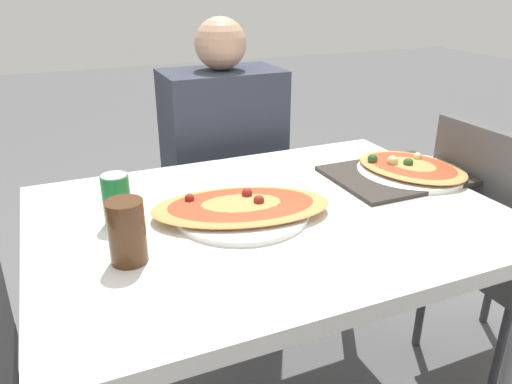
% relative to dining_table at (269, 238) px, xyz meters
% --- Properties ---
extents(dining_table, '(1.16, 0.85, 0.73)m').
position_rel_dining_table_xyz_m(dining_table, '(0.00, 0.00, 0.00)').
color(dining_table, white).
rests_on(dining_table, ground_plane).
extents(chair_far_seated, '(0.40, 0.40, 0.88)m').
position_rel_dining_table_xyz_m(chair_far_seated, '(0.11, 0.76, -0.16)').
color(chair_far_seated, '#4C4C4C').
rests_on(chair_far_seated, ground_plane).
extents(chair_side_right, '(0.40, 0.40, 0.88)m').
position_rel_dining_table_xyz_m(chair_side_right, '(0.77, -0.06, -0.16)').
color(chair_side_right, '#4C4C4C').
rests_on(chair_side_right, ground_plane).
extents(person_seated, '(0.43, 0.28, 1.15)m').
position_rel_dining_table_xyz_m(person_seated, '(0.11, 0.64, 0.02)').
color(person_seated, '#2D2D38').
rests_on(person_seated, ground_plane).
extents(pizza_main, '(0.49, 0.34, 0.05)m').
position_rel_dining_table_xyz_m(pizza_main, '(-0.07, 0.02, 0.09)').
color(pizza_main, white).
rests_on(pizza_main, dining_table).
extents(soda_can, '(0.07, 0.07, 0.12)m').
position_rel_dining_table_xyz_m(soda_can, '(-0.36, 0.09, 0.14)').
color(soda_can, '#197233').
rests_on(soda_can, dining_table).
extents(drink_glass, '(0.08, 0.08, 0.14)m').
position_rel_dining_table_xyz_m(drink_glass, '(-0.37, -0.10, 0.14)').
color(drink_glass, '#4C2D19').
rests_on(drink_glass, dining_table).
extents(serving_tray, '(0.38, 0.30, 0.01)m').
position_rel_dining_table_xyz_m(serving_tray, '(0.45, 0.07, 0.08)').
color(serving_tray, '#332D28').
rests_on(serving_tray, dining_table).
extents(pizza_second, '(0.34, 0.40, 0.06)m').
position_rel_dining_table_xyz_m(pizza_second, '(0.50, 0.07, 0.09)').
color(pizza_second, white).
rests_on(pizza_second, dining_table).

